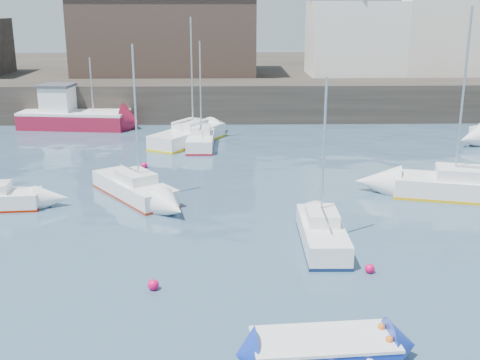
{
  "coord_description": "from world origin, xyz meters",
  "views": [
    {
      "loc": [
        -0.6,
        -13.8,
        9.08
      ],
      "look_at": [
        0.0,
        12.0,
        1.5
      ],
      "focal_mm": 45.0,
      "sensor_mm": 36.0,
      "label": 1
    }
  ],
  "objects_px": {
    "sailboat_c": "(322,233)",
    "sailboat_f": "(201,139)",
    "sailboat_d": "(468,187)",
    "sailboat_h": "(188,135)",
    "sailboat_b": "(134,187)",
    "fishing_boat": "(71,115)",
    "buoy_mid": "(369,273)",
    "buoy_near": "(154,289)",
    "blue_dinghy": "(324,349)",
    "buoy_far": "(144,168)"
  },
  "relations": [
    {
      "from": "sailboat_c",
      "to": "sailboat_f",
      "type": "bearing_deg",
      "value": 107.5
    },
    {
      "from": "sailboat_d",
      "to": "sailboat_h",
      "type": "distance_m",
      "value": 18.88
    },
    {
      "from": "sailboat_b",
      "to": "sailboat_h",
      "type": "distance_m",
      "value": 11.97
    },
    {
      "from": "fishing_boat",
      "to": "sailboat_d",
      "type": "distance_m",
      "value": 29.43
    },
    {
      "from": "sailboat_c",
      "to": "buoy_mid",
      "type": "bearing_deg",
      "value": -63.45
    },
    {
      "from": "sailboat_c",
      "to": "sailboat_f",
      "type": "height_order",
      "value": "sailboat_f"
    },
    {
      "from": "fishing_boat",
      "to": "buoy_near",
      "type": "bearing_deg",
      "value": -71.07
    },
    {
      "from": "blue_dinghy",
      "to": "fishing_boat",
      "type": "xyz_separation_m",
      "value": [
        -14.3,
        31.53,
        0.63
      ]
    },
    {
      "from": "sailboat_d",
      "to": "buoy_near",
      "type": "distance_m",
      "value": 17.04
    },
    {
      "from": "sailboat_d",
      "to": "buoy_mid",
      "type": "height_order",
      "value": "sailboat_d"
    },
    {
      "from": "sailboat_h",
      "to": "buoy_near",
      "type": "height_order",
      "value": "sailboat_h"
    },
    {
      "from": "fishing_boat",
      "to": "sailboat_c",
      "type": "relative_size",
      "value": 1.28
    },
    {
      "from": "buoy_near",
      "to": "sailboat_b",
      "type": "bearing_deg",
      "value": 101.68
    },
    {
      "from": "fishing_boat",
      "to": "buoy_mid",
      "type": "xyz_separation_m",
      "value": [
        16.78,
        -26.1,
        -1.03
      ]
    },
    {
      "from": "fishing_boat",
      "to": "sailboat_c",
      "type": "height_order",
      "value": "sailboat_c"
    },
    {
      "from": "sailboat_c",
      "to": "sailboat_f",
      "type": "relative_size",
      "value": 0.95
    },
    {
      "from": "fishing_boat",
      "to": "sailboat_c",
      "type": "bearing_deg",
      "value": -56.62
    },
    {
      "from": "sailboat_h",
      "to": "sailboat_b",
      "type": "bearing_deg",
      "value": -99.25
    },
    {
      "from": "sailboat_f",
      "to": "buoy_near",
      "type": "relative_size",
      "value": 18.13
    },
    {
      "from": "sailboat_h",
      "to": "buoy_far",
      "type": "distance_m",
      "value": 6.81
    },
    {
      "from": "sailboat_b",
      "to": "buoy_mid",
      "type": "distance_m",
      "value": 13.03
    },
    {
      "from": "buoy_near",
      "to": "buoy_mid",
      "type": "height_order",
      "value": "buoy_near"
    },
    {
      "from": "fishing_boat",
      "to": "buoy_near",
      "type": "relative_size",
      "value": 22.18
    },
    {
      "from": "fishing_boat",
      "to": "sailboat_d",
      "type": "height_order",
      "value": "sailboat_d"
    },
    {
      "from": "sailboat_b",
      "to": "buoy_far",
      "type": "relative_size",
      "value": 20.78
    },
    {
      "from": "buoy_near",
      "to": "fishing_boat",
      "type": "bearing_deg",
      "value": 108.93
    },
    {
      "from": "sailboat_h",
      "to": "sailboat_d",
      "type": "bearing_deg",
      "value": -40.81
    },
    {
      "from": "fishing_boat",
      "to": "buoy_near",
      "type": "height_order",
      "value": "fishing_boat"
    },
    {
      "from": "sailboat_b",
      "to": "sailboat_c",
      "type": "distance_m",
      "value": 10.37
    },
    {
      "from": "sailboat_f",
      "to": "sailboat_h",
      "type": "xyz_separation_m",
      "value": [
        -0.91,
        1.0,
        0.06
      ]
    },
    {
      "from": "buoy_far",
      "to": "sailboat_h",
      "type": "bearing_deg",
      "value": 71.6
    },
    {
      "from": "blue_dinghy",
      "to": "buoy_far",
      "type": "bearing_deg",
      "value": 110.21
    },
    {
      "from": "buoy_far",
      "to": "sailboat_d",
      "type": "bearing_deg",
      "value": -19.75
    },
    {
      "from": "blue_dinghy",
      "to": "sailboat_c",
      "type": "bearing_deg",
      "value": 81.48
    },
    {
      "from": "sailboat_c",
      "to": "buoy_mid",
      "type": "height_order",
      "value": "sailboat_c"
    },
    {
      "from": "sailboat_c",
      "to": "fishing_boat",
      "type": "bearing_deg",
      "value": 123.38
    },
    {
      "from": "fishing_boat",
      "to": "sailboat_b",
      "type": "bearing_deg",
      "value": -67.12
    },
    {
      "from": "blue_dinghy",
      "to": "sailboat_c",
      "type": "distance_m",
      "value": 8.1
    },
    {
      "from": "sailboat_b",
      "to": "sailboat_h",
      "type": "xyz_separation_m",
      "value": [
        1.92,
        11.82,
        0.06
      ]
    },
    {
      "from": "fishing_boat",
      "to": "sailboat_h",
      "type": "distance_m",
      "value": 10.67
    },
    {
      "from": "fishing_boat",
      "to": "sailboat_h",
      "type": "bearing_deg",
      "value": -30.44
    },
    {
      "from": "sailboat_f",
      "to": "sailboat_h",
      "type": "height_order",
      "value": "sailboat_h"
    },
    {
      "from": "sailboat_d",
      "to": "sailboat_f",
      "type": "bearing_deg",
      "value": 139.72
    },
    {
      "from": "blue_dinghy",
      "to": "sailboat_d",
      "type": "relative_size",
      "value": 0.43
    },
    {
      "from": "blue_dinghy",
      "to": "sailboat_c",
      "type": "xyz_separation_m",
      "value": [
        1.2,
        8.01,
        0.1
      ]
    },
    {
      "from": "sailboat_d",
      "to": "buoy_mid",
      "type": "relative_size",
      "value": 26.29
    },
    {
      "from": "buoy_far",
      "to": "fishing_boat",
      "type": "bearing_deg",
      "value": 120.76
    },
    {
      "from": "sailboat_f",
      "to": "buoy_near",
      "type": "distance_m",
      "value": 20.84
    },
    {
      "from": "sailboat_h",
      "to": "buoy_mid",
      "type": "distance_m",
      "value": 22.06
    },
    {
      "from": "blue_dinghy",
      "to": "sailboat_d",
      "type": "bearing_deg",
      "value": 56.34
    }
  ]
}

